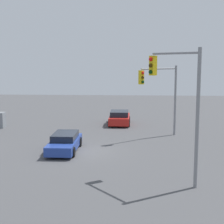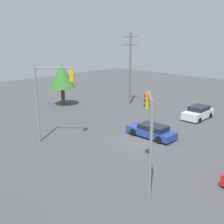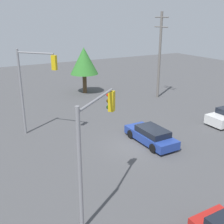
# 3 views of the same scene
# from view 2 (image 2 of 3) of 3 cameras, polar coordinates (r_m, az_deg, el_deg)

# --- Properties ---
(ground_plane) EXTENTS (80.00, 80.00, 0.00)m
(ground_plane) POSITION_cam_2_polar(r_m,az_deg,el_deg) (25.49, 6.26, -5.66)
(ground_plane) COLOR #4C4C4F
(sedan_white) EXTENTS (2.00, 4.17, 1.43)m
(sedan_white) POSITION_cam_2_polar(r_m,az_deg,el_deg) (32.88, 17.07, -0.14)
(sedan_white) COLOR silver
(sedan_white) RESTS_ON ground_plane
(sedan_blue) EXTENTS (4.59, 1.89, 1.23)m
(sedan_blue) POSITION_cam_2_polar(r_m,az_deg,el_deg) (26.04, 8.06, -3.84)
(sedan_blue) COLOR #233D93
(sedan_blue) RESTS_ON ground_plane
(traffic_signal_main) EXTENTS (2.61, 2.35, 6.77)m
(traffic_signal_main) POSITION_cam_2_polar(r_m,az_deg,el_deg) (24.20, -12.44, 4.20)
(traffic_signal_main) COLOR gray
(traffic_signal_main) RESTS_ON ground_plane
(traffic_signal_cross) EXTENTS (2.76, 3.20, 5.80)m
(traffic_signal_cross) POSITION_cam_2_polar(r_m,az_deg,el_deg) (17.00, 7.59, -2.30)
(traffic_signal_cross) COLOR gray
(traffic_signal_cross) RESTS_ON ground_plane
(utility_pole_tall) EXTENTS (2.20, 0.28, 9.52)m
(utility_pole_tall) POSITION_cam_2_polar(r_m,az_deg,el_deg) (37.35, 3.71, 9.11)
(utility_pole_tall) COLOR slate
(utility_pole_tall) RESTS_ON ground_plane
(tree_left) EXTENTS (3.36, 3.36, 5.56)m
(tree_left) POSITION_cam_2_polar(r_m,az_deg,el_deg) (37.40, -10.11, 7.18)
(tree_left) COLOR #4C3823
(tree_left) RESTS_ON ground_plane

